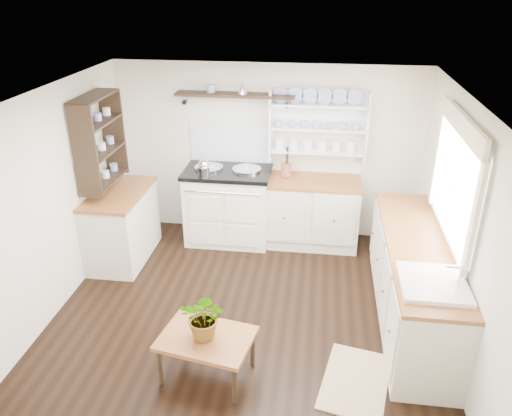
# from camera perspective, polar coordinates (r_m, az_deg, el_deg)

# --- Properties ---
(floor) EXTENTS (4.00, 3.80, 0.01)m
(floor) POSITION_cam_1_polar(r_m,az_deg,el_deg) (5.49, -1.10, -11.53)
(floor) COLOR black
(floor) RESTS_ON ground
(wall_back) EXTENTS (4.00, 0.02, 2.30)m
(wall_back) POSITION_cam_1_polar(r_m,az_deg,el_deg) (6.64, 1.31, 6.44)
(wall_back) COLOR silver
(wall_back) RESTS_ON ground
(wall_right) EXTENTS (0.02, 3.80, 2.30)m
(wall_right) POSITION_cam_1_polar(r_m,az_deg,el_deg) (5.01, 22.03, -1.94)
(wall_right) COLOR silver
(wall_right) RESTS_ON ground
(wall_left) EXTENTS (0.02, 3.80, 2.30)m
(wall_left) POSITION_cam_1_polar(r_m,az_deg,el_deg) (5.54, -22.12, 0.60)
(wall_left) COLOR silver
(wall_left) RESTS_ON ground
(ceiling) EXTENTS (4.00, 3.80, 0.01)m
(ceiling) POSITION_cam_1_polar(r_m,az_deg,el_deg) (4.51, -1.34, 12.62)
(ceiling) COLOR white
(ceiling) RESTS_ON wall_back
(window) EXTENTS (0.08, 1.55, 1.22)m
(window) POSITION_cam_1_polar(r_m,az_deg,el_deg) (4.97, 21.85, 3.13)
(window) COLOR white
(window) RESTS_ON wall_right
(aga_cooker) EXTENTS (1.12, 0.77, 1.03)m
(aga_cooker) POSITION_cam_1_polar(r_m,az_deg,el_deg) (6.64, -3.15, 0.43)
(aga_cooker) COLOR white
(aga_cooker) RESTS_ON floor
(back_cabinets) EXTENTS (1.27, 0.63, 0.90)m
(back_cabinets) POSITION_cam_1_polar(r_m,az_deg,el_deg) (6.58, 6.16, -0.36)
(back_cabinets) COLOR beige
(back_cabinets) RESTS_ON floor
(right_cabinets) EXTENTS (0.62, 2.43, 0.90)m
(right_cabinets) POSITION_cam_1_polar(r_m,az_deg,el_deg) (5.36, 17.48, -7.88)
(right_cabinets) COLOR beige
(right_cabinets) RESTS_ON floor
(belfast_sink) EXTENTS (0.55, 0.60, 0.45)m
(belfast_sink) POSITION_cam_1_polar(r_m,az_deg,el_deg) (4.56, 19.39, -9.37)
(belfast_sink) COLOR white
(belfast_sink) RESTS_ON right_cabinets
(left_cabinets) EXTENTS (0.62, 1.13, 0.90)m
(left_cabinets) POSITION_cam_1_polar(r_m,az_deg,el_deg) (6.42, -15.07, -1.83)
(left_cabinets) COLOR beige
(left_cabinets) RESTS_ON floor
(plate_rack) EXTENTS (1.20, 0.22, 0.90)m
(plate_rack) POSITION_cam_1_polar(r_m,az_deg,el_deg) (6.44, 7.14, 9.45)
(plate_rack) COLOR white
(plate_rack) RESTS_ON wall_back
(high_shelf) EXTENTS (1.50, 0.29, 0.16)m
(high_shelf) POSITION_cam_1_polar(r_m,az_deg,el_deg) (6.37, -2.41, 12.71)
(high_shelf) COLOR black
(high_shelf) RESTS_ON wall_back
(left_shelving) EXTENTS (0.28, 0.80, 1.05)m
(left_shelving) POSITION_cam_1_polar(r_m,az_deg,el_deg) (6.08, -17.44, 7.47)
(left_shelving) COLOR black
(left_shelving) RESTS_ON wall_left
(kettle) EXTENTS (0.18, 0.18, 0.22)m
(kettle) POSITION_cam_1_polar(r_m,az_deg,el_deg) (6.38, -5.94, 4.49)
(kettle) COLOR silver
(kettle) RESTS_ON aga_cooker
(utensil_crock) EXTENTS (0.14, 0.14, 0.16)m
(utensil_crock) POSITION_cam_1_polar(r_m,az_deg,el_deg) (6.46, 3.46, 4.36)
(utensil_crock) COLOR #954736
(utensil_crock) RESTS_ON back_cabinets
(center_table) EXTENTS (0.88, 0.70, 0.43)m
(center_table) POSITION_cam_1_polar(r_m,az_deg,el_deg) (4.51, -5.69, -14.88)
(center_table) COLOR brown
(center_table) RESTS_ON floor
(potted_plant) EXTENTS (0.43, 0.39, 0.43)m
(potted_plant) POSITION_cam_1_polar(r_m,az_deg,el_deg) (4.35, -5.83, -12.26)
(potted_plant) COLOR #3F7233
(potted_plant) RESTS_ON center_table
(floor_rug) EXTENTS (0.71, 0.94, 0.02)m
(floor_rug) POSITION_cam_1_polar(r_m,az_deg,el_deg) (4.76, 11.29, -18.83)
(floor_rug) COLOR tan
(floor_rug) RESTS_ON floor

